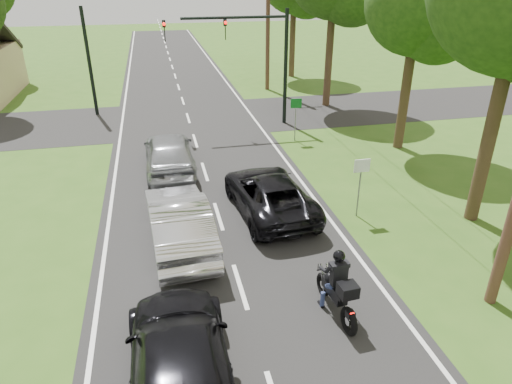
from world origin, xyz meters
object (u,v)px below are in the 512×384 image
dark_car_behind (180,363)px  utility_pole_far (268,14)px  dark_suv (269,193)px  silver_sedan (179,221)px  traffic_signal (251,47)px  motorcycle_rider (338,290)px  sign_green (296,109)px  silver_suv (169,152)px  sign_white (361,174)px

dark_car_behind → utility_pole_far: (7.97, 25.07, 4.33)m
dark_suv → silver_sedan: silver_sedan is taller
traffic_signal → motorcycle_rider: bearing=-94.5°
dark_suv → dark_car_behind: bearing=58.5°
traffic_signal → utility_pole_far: size_ratio=0.64×
dark_car_behind → sign_green: bearing=-115.6°
traffic_signal → sign_green: bearing=-62.6°
silver_suv → utility_pole_far: 16.16m
traffic_signal → sign_green: size_ratio=3.00×
traffic_signal → utility_pole_far: bearing=70.3°
sign_green → motorcycle_rider: bearing=-102.5°
silver_sedan → sign_white: sign_white is taller
dark_suv → silver_suv: silver_suv is taller
traffic_signal → utility_pole_far: (2.86, 8.00, 0.95)m
dark_suv → silver_sedan: 3.57m
silver_sedan → dark_car_behind: silver_sedan is taller
silver_sedan → dark_car_behind: bearing=82.6°
dark_suv → sign_white: (2.90, -1.02, 0.89)m
utility_pole_far → dark_car_behind: bearing=-107.6°
motorcycle_rider → sign_green: bearing=73.3°
dark_suv → sign_white: bearing=155.9°
sign_green → dark_car_behind: bearing=-115.4°
motorcycle_rider → silver_sedan: motorcycle_rider is taller
motorcycle_rider → dark_car_behind: 4.16m
dark_car_behind → sign_green: sign_green is taller
silver_sedan → sign_green: bearing=-130.1°
dark_suv → sign_green: (3.10, 6.98, 0.89)m
motorcycle_rider → dark_car_behind: motorcycle_rider is taller
utility_pole_far → sign_white: bearing=-94.5°
motorcycle_rider → sign_green: (2.78, 12.58, 0.88)m
motorcycle_rider → silver_sedan: 5.38m
silver_sedan → silver_suv: silver_suv is taller
dark_car_behind → sign_green: 15.58m
dark_suv → traffic_signal: size_ratio=0.79×
motorcycle_rider → dark_suv: 5.61m
silver_sedan → traffic_signal: size_ratio=0.78×
sign_white → dark_suv: bearing=160.6°
sign_white → sign_green: bearing=88.6°
sign_green → silver_suv: bearing=-157.6°
dark_car_behind → sign_white: sign_white is taller
silver_sedan → sign_green: sign_green is taller
silver_suv → sign_white: (6.10, -5.41, 0.74)m
sign_green → silver_sedan: bearing=-126.5°
silver_sedan → traffic_signal: (4.75, 11.54, 3.31)m
silver_sedan → traffic_signal: bearing=-116.0°
motorcycle_rider → silver_sedan: bearing=126.8°
dark_car_behind → traffic_signal: 18.13m
motorcycle_rider → traffic_signal: traffic_signal is taller
dark_suv → dark_car_behind: 7.92m
motorcycle_rider → sign_green: sign_green is taller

